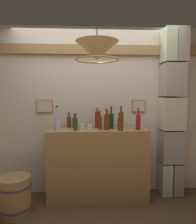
% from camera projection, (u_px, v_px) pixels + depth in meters
% --- Properties ---
extents(panelled_rear_partition, '(3.60, 0.15, 2.54)m').
position_uv_depth(panelled_rear_partition, '(97.00, 107.00, 3.25)').
color(panelled_rear_partition, beige).
rests_on(panelled_rear_partition, ground).
extents(stone_pillar, '(0.34, 0.37, 2.47)m').
position_uv_depth(stone_pillar, '(171.00, 112.00, 3.16)').
color(stone_pillar, '#B3BCAB').
rests_on(stone_pillar, ground).
extents(bar_shelf_unit, '(1.42, 0.43, 1.03)m').
position_uv_depth(bar_shelf_unit, '(98.00, 164.00, 3.03)').
color(bar_shelf_unit, '#9E7547').
rests_on(bar_shelf_unit, ground).
extents(liquor_bottle_mezcal, '(0.08, 0.08, 0.34)m').
position_uv_depth(liquor_bottle_mezcal, '(57.00, 121.00, 2.85)').
color(liquor_bottle_mezcal, silver).
rests_on(liquor_bottle_mezcal, bar_shelf_unit).
extents(liquor_bottle_rum, '(0.08, 0.08, 0.21)m').
position_uv_depth(liquor_bottle_rum, '(75.00, 122.00, 3.06)').
color(liquor_bottle_rum, brown).
rests_on(liquor_bottle_rum, bar_shelf_unit).
extents(liquor_bottle_gin, '(0.07, 0.07, 0.31)m').
position_uv_depth(liquor_bottle_gin, '(97.00, 119.00, 3.08)').
color(liquor_bottle_gin, '#A41F22').
rests_on(liquor_bottle_gin, bar_shelf_unit).
extents(liquor_bottle_tequila, '(0.08, 0.08, 0.30)m').
position_uv_depth(liquor_bottle_tequila, '(107.00, 121.00, 2.91)').
color(liquor_bottle_tequila, brown).
rests_on(liquor_bottle_tequila, bar_shelf_unit).
extents(liquor_bottle_vermouth, '(0.06, 0.06, 0.28)m').
position_uv_depth(liquor_bottle_vermouth, '(100.00, 122.00, 2.95)').
color(liquor_bottle_vermouth, '#643212').
rests_on(liquor_bottle_vermouth, bar_shelf_unit).
extents(liquor_bottle_bourbon, '(0.05, 0.05, 0.25)m').
position_uv_depth(liquor_bottle_bourbon, '(76.00, 124.00, 2.87)').
color(liquor_bottle_bourbon, '#1B4A22').
rests_on(liquor_bottle_bourbon, bar_shelf_unit).
extents(liquor_bottle_whiskey, '(0.07, 0.07, 0.35)m').
position_uv_depth(liquor_bottle_whiskey, '(121.00, 121.00, 2.85)').
color(liquor_bottle_whiskey, '#5D3613').
rests_on(liquor_bottle_whiskey, bar_shelf_unit).
extents(liquor_bottle_brandy, '(0.06, 0.06, 0.21)m').
position_uv_depth(liquor_bottle_brandy, '(119.00, 122.00, 3.12)').
color(liquor_bottle_brandy, maroon).
rests_on(liquor_bottle_brandy, bar_shelf_unit).
extents(liquor_bottle_port, '(0.07, 0.07, 0.31)m').
position_uv_depth(liquor_bottle_port, '(138.00, 122.00, 2.91)').
color(liquor_bottle_port, maroon).
rests_on(liquor_bottle_port, bar_shelf_unit).
extents(liquor_bottle_vodka, '(0.06, 0.06, 0.23)m').
position_uv_depth(liquor_bottle_vodka, '(69.00, 122.00, 3.09)').
color(liquor_bottle_vodka, '#5B3A12').
rests_on(liquor_bottle_vodka, bar_shelf_unit).
extents(liquor_bottle_sherry, '(0.08, 0.08, 0.32)m').
position_uv_depth(liquor_bottle_sherry, '(111.00, 120.00, 3.02)').
color(liquor_bottle_sherry, '#194A23').
rests_on(liquor_bottle_sherry, bar_shelf_unit).
extents(glass_tumbler_rocks, '(0.06, 0.06, 0.08)m').
position_uv_depth(glass_tumbler_rocks, '(90.00, 127.00, 2.88)').
color(glass_tumbler_rocks, silver).
rests_on(glass_tumbler_rocks, bar_shelf_unit).
extents(glass_tumbler_highball, '(0.07, 0.07, 0.08)m').
position_uv_depth(glass_tumbler_highball, '(82.00, 127.00, 2.94)').
color(glass_tumbler_highball, silver).
rests_on(glass_tumbler_highball, bar_shelf_unit).
extents(pendant_lamp, '(0.47, 0.47, 0.51)m').
position_uv_depth(pendant_lamp, '(97.00, 52.00, 2.22)').
color(pendant_lamp, beige).
extents(wooden_barrel, '(0.43, 0.43, 0.49)m').
position_uv_depth(wooden_barrel, '(15.00, 195.00, 2.66)').
color(wooden_barrel, '#9E7547').
rests_on(wooden_barrel, ground).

